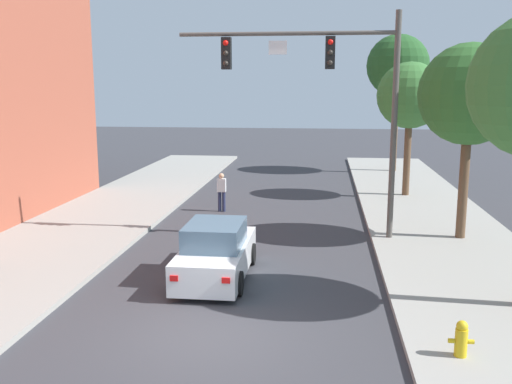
{
  "coord_description": "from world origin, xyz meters",
  "views": [
    {
      "loc": [
        2.29,
        -11.26,
        5.28
      ],
      "look_at": [
        0.23,
        6.09,
        2.0
      ],
      "focal_mm": 40.03,
      "sensor_mm": 36.0,
      "label": 1
    }
  ],
  "objects_px": {
    "traffic_signal_mast": "(332,82)",
    "street_tree_second": "(470,95)",
    "car_lead_white": "(216,253)",
    "street_tree_farthest": "(398,66)",
    "fire_hydrant": "(461,339)",
    "street_tree_third": "(410,96)",
    "pedestrian_crossing_road": "(222,190)"
  },
  "relations": [
    {
      "from": "traffic_signal_mast",
      "to": "street_tree_second",
      "type": "distance_m",
      "value": 4.52
    },
    {
      "from": "traffic_signal_mast",
      "to": "car_lead_white",
      "type": "xyz_separation_m",
      "value": [
        -3.11,
        -4.42,
        -4.65
      ]
    },
    {
      "from": "car_lead_white",
      "to": "street_tree_farthest",
      "type": "distance_m",
      "value": 22.26
    },
    {
      "from": "car_lead_white",
      "to": "fire_hydrant",
      "type": "height_order",
      "value": "car_lead_white"
    },
    {
      "from": "street_tree_farthest",
      "to": "traffic_signal_mast",
      "type": "bearing_deg",
      "value": -104.3
    },
    {
      "from": "fire_hydrant",
      "to": "street_tree_second",
      "type": "distance_m",
      "value": 10.25
    },
    {
      "from": "traffic_signal_mast",
      "to": "street_tree_third",
      "type": "xyz_separation_m",
      "value": [
        3.7,
        7.94,
        -0.59
      ]
    },
    {
      "from": "pedestrian_crossing_road",
      "to": "street_tree_second",
      "type": "xyz_separation_m",
      "value": [
        8.95,
        -3.73,
        4.05
      ]
    },
    {
      "from": "traffic_signal_mast",
      "to": "street_tree_third",
      "type": "bearing_deg",
      "value": 65.02
    },
    {
      "from": "car_lead_white",
      "to": "street_tree_third",
      "type": "bearing_deg",
      "value": 61.17
    },
    {
      "from": "traffic_signal_mast",
      "to": "street_tree_farthest",
      "type": "bearing_deg",
      "value": 75.7
    },
    {
      "from": "street_tree_third",
      "to": "street_tree_farthest",
      "type": "distance_m",
      "value": 8.11
    },
    {
      "from": "car_lead_white",
      "to": "street_tree_third",
      "type": "xyz_separation_m",
      "value": [
        6.81,
        12.37,
        4.06
      ]
    },
    {
      "from": "pedestrian_crossing_road",
      "to": "street_tree_farthest",
      "type": "relative_size",
      "value": 0.2
    },
    {
      "from": "car_lead_white",
      "to": "fire_hydrant",
      "type": "bearing_deg",
      "value": -37.75
    },
    {
      "from": "car_lead_white",
      "to": "pedestrian_crossing_road",
      "type": "height_order",
      "value": "pedestrian_crossing_road"
    },
    {
      "from": "traffic_signal_mast",
      "to": "fire_hydrant",
      "type": "distance_m",
      "value": 10.32
    },
    {
      "from": "fire_hydrant",
      "to": "street_tree_third",
      "type": "xyz_separation_m",
      "value": [
        1.22,
        16.69,
        4.28
      ]
    },
    {
      "from": "traffic_signal_mast",
      "to": "street_tree_second",
      "type": "bearing_deg",
      "value": 3.32
    },
    {
      "from": "street_tree_third",
      "to": "car_lead_white",
      "type": "bearing_deg",
      "value": -118.83
    },
    {
      "from": "traffic_signal_mast",
      "to": "car_lead_white",
      "type": "bearing_deg",
      "value": -125.07
    },
    {
      "from": "car_lead_white",
      "to": "street_tree_third",
      "type": "distance_m",
      "value": 14.69
    },
    {
      "from": "pedestrian_crossing_road",
      "to": "car_lead_white",
      "type": "bearing_deg",
      "value": -80.88
    },
    {
      "from": "street_tree_second",
      "to": "street_tree_farthest",
      "type": "height_order",
      "value": "street_tree_farthest"
    },
    {
      "from": "street_tree_second",
      "to": "street_tree_third",
      "type": "distance_m",
      "value": 7.72
    },
    {
      "from": "street_tree_farthest",
      "to": "car_lead_white",
      "type": "bearing_deg",
      "value": -109.41
    },
    {
      "from": "street_tree_third",
      "to": "street_tree_farthest",
      "type": "height_order",
      "value": "street_tree_farthest"
    },
    {
      "from": "car_lead_white",
      "to": "street_tree_second",
      "type": "distance_m",
      "value": 9.88
    },
    {
      "from": "traffic_signal_mast",
      "to": "street_tree_second",
      "type": "height_order",
      "value": "traffic_signal_mast"
    },
    {
      "from": "traffic_signal_mast",
      "to": "street_tree_third",
      "type": "relative_size",
      "value": 1.21
    },
    {
      "from": "pedestrian_crossing_road",
      "to": "fire_hydrant",
      "type": "distance_m",
      "value": 14.51
    },
    {
      "from": "fire_hydrant",
      "to": "traffic_signal_mast",
      "type": "bearing_deg",
      "value": 105.84
    }
  ]
}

